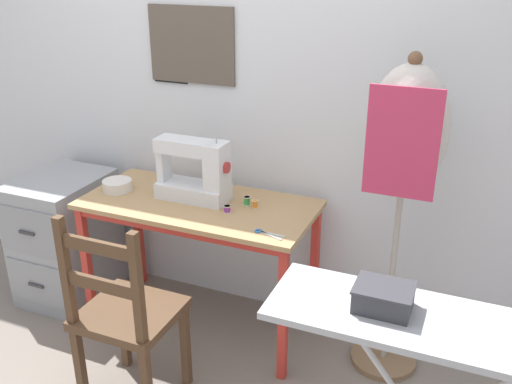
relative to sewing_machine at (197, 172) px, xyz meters
The scene contains 14 objects.
ground_plane 0.93m from the sewing_machine, 86.33° to the right, with size 14.00×14.00×0.00m, color gray.
wall_back 0.51m from the sewing_machine, 86.44° to the left, with size 10.00×0.07×2.55m.
sewing_table 0.24m from the sewing_machine, 66.67° to the right, with size 1.18×0.56×0.73m.
sewing_machine is the anchor object (origin of this frame).
fabric_bowl 0.46m from the sewing_machine, behind, with size 0.15×0.15×0.06m.
scissors 0.53m from the sewing_machine, 25.83° to the right, with size 0.15×0.06×0.01m.
thread_spool_near_machine 0.26m from the sewing_machine, 22.12° to the right, with size 0.04×0.04×0.03m.
thread_spool_mid_table 0.29m from the sewing_machine, ahead, with size 0.04×0.04×0.04m.
thread_spool_far_edge 0.33m from the sewing_machine, ahead, with size 0.03×0.03×0.04m.
wooden_chair 0.79m from the sewing_machine, 89.86° to the right, with size 0.40×0.38×0.95m.
filing_cabinet 0.99m from the sewing_machine, behind, with size 0.42×0.56×0.73m.
dress_form 1.03m from the sewing_machine, ahead, with size 0.35×0.32×1.53m.
ironing_board 1.48m from the sewing_machine, 31.79° to the right, with size 1.07×0.34×0.85m.
storage_box 1.33m from the sewing_machine, 35.54° to the right, with size 0.18×0.15×0.08m.
Camera 1 is at (1.28, -2.02, 1.89)m, focal length 40.00 mm.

